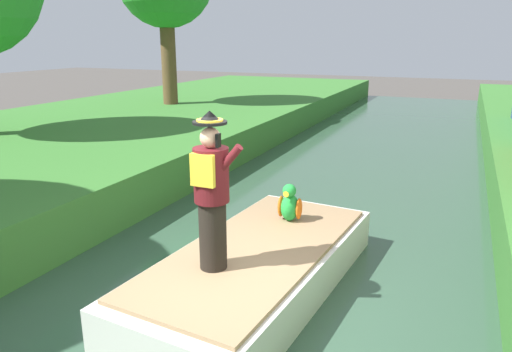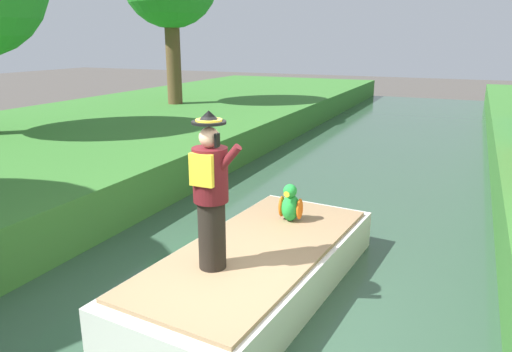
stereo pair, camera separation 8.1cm
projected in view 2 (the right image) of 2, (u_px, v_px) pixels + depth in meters
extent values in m
plane|color=#4C4742|center=(223.00, 334.00, 5.54)|extent=(80.00, 80.00, 0.00)
cube|color=#33513D|center=(223.00, 330.00, 5.52)|extent=(5.85, 48.00, 0.10)
cube|color=silver|center=(257.00, 270.00, 6.26)|extent=(2.16, 4.34, 0.56)
cube|color=#997A56|center=(257.00, 249.00, 6.17)|extent=(1.99, 3.99, 0.05)
cylinder|color=black|center=(212.00, 234.00, 5.52)|extent=(0.32, 0.32, 0.82)
cylinder|color=#561419|center=(210.00, 175.00, 5.32)|extent=(0.40, 0.40, 0.62)
cube|color=gold|center=(201.00, 170.00, 5.12)|extent=(0.28, 0.06, 0.36)
sphere|color=#DBA884|center=(209.00, 137.00, 5.20)|extent=(0.23, 0.23, 0.23)
cylinder|color=black|center=(209.00, 122.00, 5.15)|extent=(0.38, 0.38, 0.03)
cone|color=black|center=(209.00, 116.00, 5.13)|extent=(0.26, 0.26, 0.12)
cylinder|color=gold|center=(209.00, 120.00, 5.15)|extent=(0.29, 0.29, 0.02)
cylinder|color=#561419|center=(226.00, 162.00, 5.15)|extent=(0.38, 0.09, 0.43)
cube|color=black|center=(217.00, 140.00, 5.10)|extent=(0.03, 0.08, 0.15)
ellipsoid|color=green|center=(291.00, 208.00, 7.01)|extent=(0.26, 0.32, 0.40)
sphere|color=green|center=(290.00, 191.00, 6.90)|extent=(0.20, 0.20, 0.20)
cone|color=yellow|center=(288.00, 194.00, 6.81)|extent=(0.09, 0.09, 0.09)
ellipsoid|color=orange|center=(282.00, 206.00, 7.06)|extent=(0.08, 0.20, 0.32)
ellipsoid|color=orange|center=(300.00, 209.00, 6.95)|extent=(0.08, 0.20, 0.32)
cylinder|color=brown|center=(173.00, 60.00, 17.16)|extent=(0.53, 0.53, 3.15)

